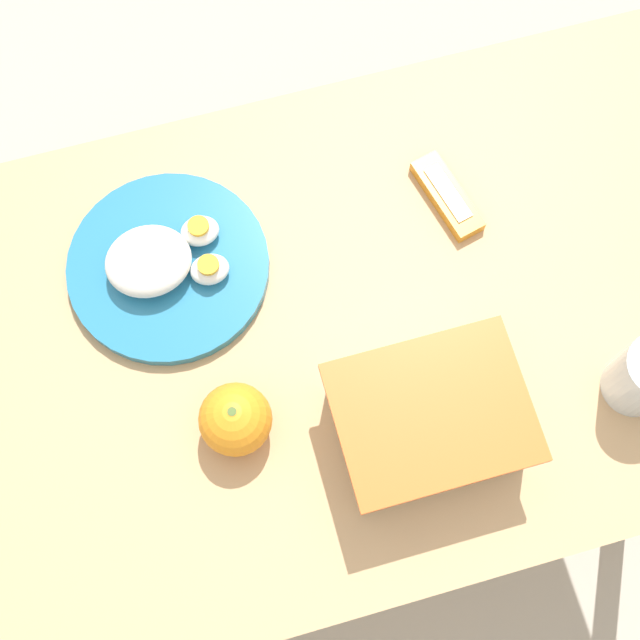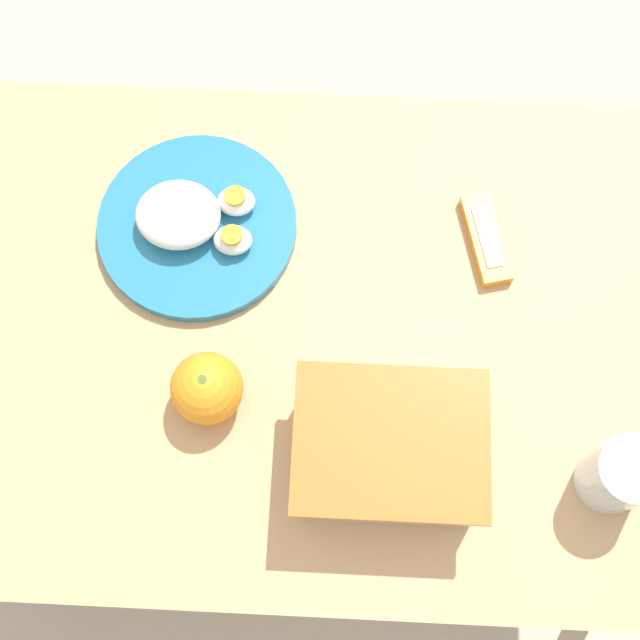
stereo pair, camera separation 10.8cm
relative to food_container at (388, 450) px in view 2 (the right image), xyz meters
The scene contains 7 objects.
ground_plane 0.82m from the food_container, 70.11° to the right, with size 10.00×10.00×0.00m, color #B2A899.
table 0.22m from the food_container, 70.11° to the right, with size 1.12×0.68×0.76m.
food_container is the anchor object (origin of this frame).
orange_fruit 0.22m from the food_container, 16.30° to the right, with size 0.09×0.09×0.09m.
rice_plate 0.38m from the food_container, 48.47° to the right, with size 0.26×0.26×0.06m.
candy_bar 0.31m from the food_container, 113.23° to the right, with size 0.07×0.13×0.02m.
drinking_glass 0.26m from the food_container, behind, with size 0.08×0.08×0.10m.
Camera 2 is at (0.01, 0.34, 1.81)m, focal length 50.00 mm.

